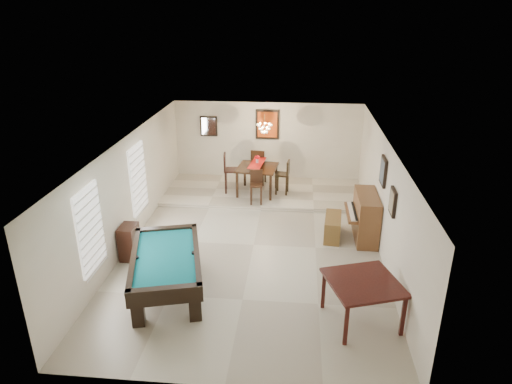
% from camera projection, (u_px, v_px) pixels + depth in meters
% --- Properties ---
extents(ground_plane, '(6.00, 9.00, 0.02)m').
position_uv_depth(ground_plane, '(254.00, 245.00, 11.13)').
color(ground_plane, beige).
extents(wall_back, '(6.00, 0.04, 2.60)m').
position_uv_depth(wall_back, '(267.00, 142.00, 14.78)').
color(wall_back, silver).
rests_on(wall_back, ground_plane).
extents(wall_front, '(6.00, 0.04, 2.60)m').
position_uv_depth(wall_front, '(222.00, 317.00, 6.49)').
color(wall_front, silver).
rests_on(wall_front, ground_plane).
extents(wall_left, '(0.04, 9.00, 2.60)m').
position_uv_depth(wall_left, '(129.00, 191.00, 10.90)').
color(wall_left, silver).
rests_on(wall_left, ground_plane).
extents(wall_right, '(0.04, 9.00, 2.60)m').
position_uv_depth(wall_right, '(385.00, 201.00, 10.37)').
color(wall_right, silver).
rests_on(wall_right, ground_plane).
extents(ceiling, '(6.00, 9.00, 0.04)m').
position_uv_depth(ceiling, '(253.00, 142.00, 10.14)').
color(ceiling, white).
rests_on(ceiling, wall_back).
extents(dining_step, '(6.00, 2.50, 0.12)m').
position_uv_depth(dining_step, '(264.00, 192.00, 14.10)').
color(dining_step, beige).
rests_on(dining_step, ground_plane).
extents(window_left_front, '(0.06, 1.00, 1.70)m').
position_uv_depth(window_left_front, '(90.00, 229.00, 8.83)').
color(window_left_front, white).
rests_on(window_left_front, wall_left).
extents(window_left_rear, '(0.06, 1.00, 1.70)m').
position_uv_depth(window_left_rear, '(138.00, 179.00, 11.41)').
color(window_left_rear, white).
rests_on(window_left_rear, wall_left).
extents(pool_table, '(1.92, 2.73, 0.82)m').
position_uv_depth(pool_table, '(167.00, 274.00, 9.18)').
color(pool_table, black).
rests_on(pool_table, ground_plane).
extents(square_table, '(1.55, 1.55, 0.85)m').
position_uv_depth(square_table, '(362.00, 301.00, 8.30)').
color(square_table, black).
rests_on(square_table, ground_plane).
extents(upright_piano, '(0.78, 1.39, 1.16)m').
position_uv_depth(upright_piano, '(360.00, 217.00, 11.26)').
color(upright_piano, brown).
rests_on(upright_piano, ground_plane).
extents(piano_bench, '(0.48, 1.03, 0.56)m').
position_uv_depth(piano_bench, '(333.00, 227.00, 11.41)').
color(piano_bench, brown).
rests_on(piano_bench, ground_plane).
extents(apothecary_chest, '(0.36, 0.54, 0.81)m').
position_uv_depth(apothecary_chest, '(129.00, 242.00, 10.43)').
color(apothecary_chest, black).
rests_on(apothecary_chest, ground_plane).
extents(dining_table, '(1.27, 1.27, 0.95)m').
position_uv_depth(dining_table, '(257.00, 178.00, 13.74)').
color(dining_table, black).
rests_on(dining_table, dining_step).
extents(flower_vase, '(0.16, 0.16, 0.24)m').
position_uv_depth(flower_vase, '(257.00, 159.00, 13.52)').
color(flower_vase, red).
rests_on(flower_vase, dining_table).
extents(dining_chair_south, '(0.38, 0.38, 0.97)m').
position_uv_depth(dining_chair_south, '(256.00, 187.00, 13.00)').
color(dining_chair_south, black).
rests_on(dining_chair_south, dining_step).
extents(dining_chair_north, '(0.48, 0.48, 1.15)m').
position_uv_depth(dining_chair_north, '(259.00, 166.00, 14.40)').
color(dining_chair_north, black).
rests_on(dining_chair_north, dining_step).
extents(dining_chair_west, '(0.49, 0.49, 1.20)m').
position_uv_depth(dining_chair_west, '(232.00, 173.00, 13.79)').
color(dining_chair_west, black).
rests_on(dining_chair_west, dining_step).
extents(dining_chair_east, '(0.43, 0.43, 1.04)m').
position_uv_depth(dining_chair_east, '(282.00, 177.00, 13.69)').
color(dining_chair_east, black).
rests_on(dining_chair_east, dining_step).
extents(chandelier, '(0.44, 0.44, 0.60)m').
position_uv_depth(chandelier, '(264.00, 125.00, 13.24)').
color(chandelier, '#FFE5B2').
rests_on(chandelier, ceiling).
extents(back_painting, '(0.75, 0.06, 0.95)m').
position_uv_depth(back_painting, '(267.00, 124.00, 14.51)').
color(back_painting, '#D84C14').
rests_on(back_painting, wall_back).
extents(back_mirror, '(0.55, 0.06, 0.65)m').
position_uv_depth(back_mirror, '(209.00, 126.00, 14.72)').
color(back_mirror, white).
rests_on(back_mirror, wall_back).
extents(right_picture_upper, '(0.06, 0.55, 0.65)m').
position_uv_depth(right_picture_upper, '(383.00, 171.00, 10.42)').
color(right_picture_upper, slate).
rests_on(right_picture_upper, wall_right).
extents(right_picture_lower, '(0.06, 0.45, 0.55)m').
position_uv_depth(right_picture_lower, '(393.00, 202.00, 9.30)').
color(right_picture_lower, gray).
rests_on(right_picture_lower, wall_right).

